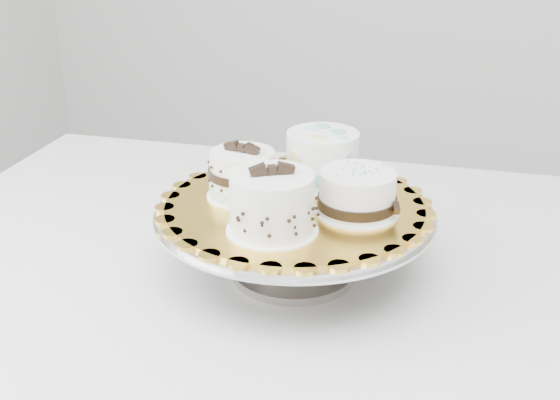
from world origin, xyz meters
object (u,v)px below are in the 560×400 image
at_px(cake_banded, 243,176).
at_px(cake_swirl, 272,204).
at_px(cake_stand, 294,229).
at_px(cake_board, 295,205).
at_px(cake_dots, 322,157).
at_px(cake_ribbon, 358,194).
at_px(table, 304,293).

bearing_deg(cake_banded, cake_swirl, -41.93).
distance_m(cake_stand, cake_banded, 0.11).
height_order(cake_board, cake_swirl, cake_swirl).
xyz_separation_m(cake_banded, cake_dots, (0.09, 0.09, 0.01)).
xyz_separation_m(cake_board, cake_swirl, (0.01, -0.09, 0.04)).
bearing_deg(cake_dots, cake_ribbon, -68.43).
distance_m(cake_banded, cake_dots, 0.13).
xyz_separation_m(table, cake_ribbon, (0.10, -0.05, 0.21)).
xyz_separation_m(cake_dots, cake_ribbon, (0.08, -0.08, -0.01)).
height_order(cake_board, cake_ribbon, cake_ribbon).
bearing_deg(cake_ribbon, cake_stand, 158.55).
distance_m(table, cake_swirl, 0.26).
distance_m(cake_board, cake_banded, 0.09).
relative_size(cake_swirl, cake_ribbon, 1.10).
xyz_separation_m(cake_board, cake_ribbon, (0.09, 0.01, 0.03)).
relative_size(cake_board, cake_swirl, 2.43).
relative_size(cake_swirl, cake_dots, 1.07).
xyz_separation_m(cake_stand, cake_swirl, (0.01, -0.09, 0.08)).
bearing_deg(cake_board, table, 95.81).
height_order(table, cake_dots, cake_dots).
bearing_deg(cake_dots, table, -137.08).
distance_m(table, cake_stand, 0.15).
bearing_deg(cake_banded, cake_ribbon, 7.37).
bearing_deg(cake_swirl, cake_banded, 99.32).
bearing_deg(cake_board, cake_dots, 84.76).
bearing_deg(cake_banded, table, 45.39).
xyz_separation_m(cake_board, cake_dots, (0.01, 0.09, 0.04)).
distance_m(cake_stand, cake_swirl, 0.12).
bearing_deg(cake_swirl, cake_ribbon, 14.02).
distance_m(cake_board, cake_dots, 0.10).
height_order(table, cake_board, cake_board).
bearing_deg(cake_ribbon, cake_board, 158.55).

